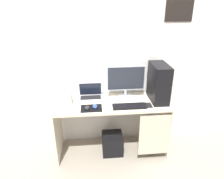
{
  "coord_description": "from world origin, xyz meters",
  "views": [
    {
      "loc": [
        -0.23,
        -2.39,
        1.99
      ],
      "look_at": [
        0.0,
        0.0,
        0.95
      ],
      "focal_mm": 32.95,
      "sensor_mm": 36.0,
      "label": 1
    }
  ],
  "objects": [
    {
      "name": "cell_phone",
      "position": [
        0.45,
        -0.14,
        0.78
      ],
      "size": [
        0.07,
        0.13,
        0.01
      ],
      "primitive_type": "cube",
      "color": "#232326",
      "rests_on": "desk"
    },
    {
      "name": "pc_tower",
      "position": [
        0.61,
        0.02,
        1.02
      ],
      "size": [
        0.2,
        0.42,
        0.49
      ],
      "primitive_type": "cube",
      "color": "black",
      "rests_on": "desk"
    },
    {
      "name": "desk",
      "position": [
        0.02,
        -0.01,
        0.61
      ],
      "size": [
        1.48,
        0.55,
        0.77
      ],
      "color": "beige",
      "rests_on": "ground_plane"
    },
    {
      "name": "ground_plane",
      "position": [
        0.0,
        0.0,
        0.0
      ],
      "size": [
        8.0,
        8.0,
        0.0
      ],
      "primitive_type": "plane",
      "color": "#9E9384"
    },
    {
      "name": "projector",
      "position": [
        -0.62,
        0.02,
        0.83
      ],
      "size": [
        0.2,
        0.14,
        0.13
      ],
      "primitive_type": "cube",
      "color": "silver",
      "rests_on": "desk"
    },
    {
      "name": "monitor",
      "position": [
        0.2,
        0.14,
        1.01
      ],
      "size": [
        0.51,
        0.19,
        0.44
      ],
      "color": "#B7BCC6",
      "rests_on": "desk"
    },
    {
      "name": "subwoofer",
      "position": [
        -0.0,
        -0.04,
        0.14
      ],
      "size": [
        0.28,
        0.28,
        0.28
      ],
      "primitive_type": "cube",
      "color": "black",
      "rests_on": "ground_plane"
    },
    {
      "name": "mouse_right",
      "position": [
        -0.32,
        -0.16,
        0.79
      ],
      "size": [
        0.06,
        0.1,
        0.03
      ],
      "primitive_type": "ellipsoid",
      "color": "#232326",
      "rests_on": "mousepad"
    },
    {
      "name": "laptop",
      "position": [
        -0.28,
        0.16,
        0.81
      ],
      "size": [
        0.32,
        0.21,
        0.21
      ],
      "color": "white",
      "rests_on": "desk"
    },
    {
      "name": "speaker",
      "position": [
        -0.64,
        0.18,
        0.85
      ],
      "size": [
        0.09,
        0.09,
        0.16
      ],
      "primitive_type": "cylinder",
      "color": "white",
      "rests_on": "desk"
    },
    {
      "name": "keyboard",
      "position": [
        0.2,
        -0.16,
        0.78
      ],
      "size": [
        0.42,
        0.14,
        0.02
      ],
      "primitive_type": "cube",
      "color": "black",
      "rests_on": "desk"
    },
    {
      "name": "mouse_left",
      "position": [
        -0.22,
        -0.14,
        0.79
      ],
      "size": [
        0.06,
        0.1,
        0.03
      ],
      "primitive_type": "ellipsoid",
      "color": "#2D51B2",
      "rests_on": "mousepad"
    },
    {
      "name": "mousepad",
      "position": [
        -0.27,
        -0.15,
        0.77
      ],
      "size": [
        0.26,
        0.2,
        0.0
      ],
      "primitive_type": "cube",
      "color": "black",
      "rests_on": "desk"
    },
    {
      "name": "wall_back",
      "position": [
        0.0,
        0.32,
        1.3
      ],
      "size": [
        4.0,
        0.05,
        2.6
      ],
      "color": "silver",
      "rests_on": "ground_plane"
    }
  ]
}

